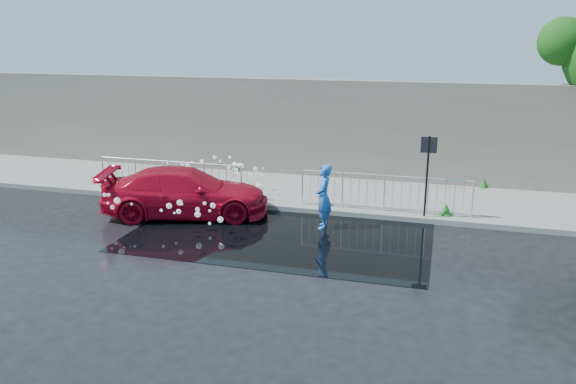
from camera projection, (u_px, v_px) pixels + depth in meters
The scene contains 12 objects.
ground at pixel (251, 244), 14.47m from camera, with size 90.00×90.00×0.00m, color black.
pavement at pixel (300, 191), 19.08m from camera, with size 30.00×4.00×0.15m, color slate.
curb at pixel (284, 208), 17.22m from camera, with size 30.00×0.25×0.16m, color slate.
retaining_wall at pixel (315, 128), 20.61m from camera, with size 30.00×0.60×3.50m, color #6C655B.
puddle at pixel (281, 233), 15.26m from camera, with size 8.00×5.00×0.01m, color black.
sign_post at pixel (428, 163), 15.77m from camera, with size 0.45×0.06×2.50m.
railing_left at pixel (170, 176), 18.41m from camera, with size 5.05×0.05×1.10m.
railing_right at pixel (384, 192), 16.59m from camera, with size 5.05×0.05×1.10m.
weeds at pixel (289, 187), 18.59m from camera, with size 12.17×3.93×0.38m.
water_spray at pixel (201, 186), 17.49m from camera, with size 3.66×5.67×1.02m.
red_car at pixel (186, 192), 16.61m from camera, with size 1.98×4.88×1.42m, color #AC061F.
person at pixel (324, 197), 15.50m from camera, with size 0.66×0.43×1.80m, color blue.
Camera 1 is at (4.58, -12.78, 5.26)m, focal length 35.00 mm.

